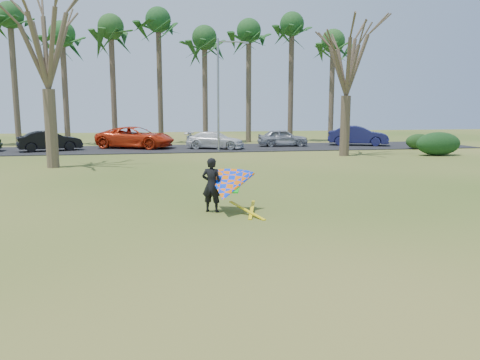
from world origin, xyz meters
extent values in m
plane|color=#254F11|center=(0.00, 0.00, 0.00)|extent=(100.00, 100.00, 0.00)
cube|color=black|center=(0.00, 25.00, 0.03)|extent=(46.00, 7.00, 0.06)
cylinder|color=brown|center=(-14.00, 31.00, 5.20)|extent=(0.48, 0.48, 10.40)
ellipsoid|color=#184217|center=(-14.00, 31.00, 10.70)|extent=(4.84, 4.84, 3.08)
cylinder|color=brown|center=(-10.00, 31.00, 4.50)|extent=(0.48, 0.48, 9.00)
ellipsoid|color=#1C4A1A|center=(-10.00, 31.00, 9.30)|extent=(4.84, 4.84, 3.08)
cylinder|color=brown|center=(-6.00, 31.00, 4.85)|extent=(0.48, 0.48, 9.70)
ellipsoid|color=#1D4719|center=(-6.00, 31.00, 10.00)|extent=(4.84, 4.84, 3.08)
cylinder|color=#453829|center=(-2.00, 31.00, 5.20)|extent=(0.48, 0.48, 10.40)
ellipsoid|color=#174118|center=(-2.00, 31.00, 10.70)|extent=(4.84, 4.84, 3.08)
cylinder|color=#493A2B|center=(2.00, 31.00, 4.50)|extent=(0.48, 0.48, 9.00)
ellipsoid|color=#18431A|center=(2.00, 31.00, 9.30)|extent=(4.84, 4.84, 3.08)
cylinder|color=#493B2C|center=(6.00, 31.00, 4.85)|extent=(0.48, 0.48, 9.70)
ellipsoid|color=#1A491A|center=(6.00, 31.00, 10.00)|extent=(4.84, 4.84, 3.08)
cylinder|color=#453729|center=(10.00, 31.00, 5.20)|extent=(0.48, 0.48, 10.40)
ellipsoid|color=#194619|center=(10.00, 31.00, 10.70)|extent=(4.84, 4.84, 3.08)
cylinder|color=#453829|center=(14.00, 31.00, 4.50)|extent=(0.48, 0.48, 9.00)
ellipsoid|color=#184217|center=(14.00, 31.00, 9.30)|extent=(4.84, 4.84, 3.08)
cylinder|color=brown|center=(-8.00, 15.00, 2.10)|extent=(0.64, 0.64, 4.20)
cylinder|color=#47382A|center=(10.00, 18.00, 1.99)|extent=(0.64, 0.64, 3.99)
cylinder|color=gray|center=(2.00, 22.00, 4.00)|extent=(0.16, 0.16, 8.00)
cylinder|color=gray|center=(3.00, 22.00, 7.80)|extent=(2.00, 0.10, 0.10)
cube|color=gray|center=(4.00, 22.00, 7.75)|extent=(0.40, 0.18, 0.12)
ellipsoid|color=#123314|center=(16.32, 17.05, 0.79)|extent=(3.17, 1.44, 1.58)
ellipsoid|color=#163413|center=(17.64, 21.65, 0.59)|extent=(2.13, 1.00, 1.18)
imported|color=black|center=(-10.14, 24.54, 0.79)|extent=(4.71, 2.94, 1.46)
imported|color=red|center=(-4.02, 25.82, 0.89)|extent=(6.61, 4.94, 1.67)
imported|color=silver|center=(2.03, 24.25, 0.71)|extent=(4.85, 3.34, 1.30)
imported|color=#93969F|center=(7.78, 25.52, 0.75)|extent=(4.18, 1.93, 1.39)
imported|color=#191A4B|center=(14.22, 25.22, 0.87)|extent=(5.18, 3.55, 1.62)
imported|color=black|center=(-0.78, 2.68, 0.86)|extent=(0.74, 0.62, 1.72)
cone|color=#0536FE|center=(-0.33, 2.43, 0.85)|extent=(2.13, 2.39, 2.02)
cube|color=#0CBF19|center=(-0.21, 2.35, 0.80)|extent=(0.62, 0.60, 0.24)
cube|color=yellow|center=(0.22, 2.08, 0.01)|extent=(0.85, 1.66, 0.28)
cube|color=yellow|center=(0.42, 2.28, 0.01)|extent=(0.56, 1.76, 0.22)
camera|label=1|loc=(-2.45, -11.64, 3.28)|focal=35.00mm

